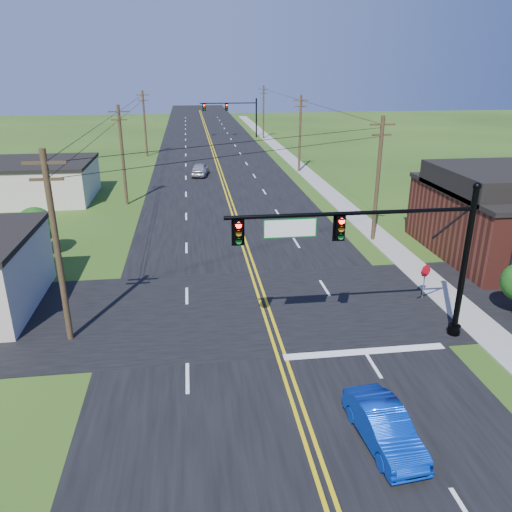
{
  "coord_description": "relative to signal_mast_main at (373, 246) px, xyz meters",
  "views": [
    {
      "loc": [
        -3.49,
        -11.76,
        12.18
      ],
      "look_at": [
        -0.59,
        10.0,
        3.79
      ],
      "focal_mm": 35.0,
      "sensor_mm": 36.0,
      "label": 1
    }
  ],
  "objects": [
    {
      "name": "ground",
      "position": [
        -4.34,
        -8.0,
        -4.75
      ],
      "size": [
        260.0,
        260.0,
        0.0
      ],
      "primitive_type": "plane",
      "color": "#254313",
      "rests_on": "ground"
    },
    {
      "name": "road_main",
      "position": [
        -4.34,
        42.0,
        -4.73
      ],
      "size": [
        16.0,
        220.0,
        0.04
      ],
      "primitive_type": "cube",
      "color": "black",
      "rests_on": "ground"
    },
    {
      "name": "road_cross",
      "position": [
        -4.34,
        4.0,
        -4.73
      ],
      "size": [
        70.0,
        10.0,
        0.04
      ],
      "primitive_type": "cube",
      "color": "black",
      "rests_on": "ground"
    },
    {
      "name": "sidewalk",
      "position": [
        6.16,
        32.0,
        -4.71
      ],
      "size": [
        2.0,
        160.0,
        0.08
      ],
      "primitive_type": "cube",
      "color": "gray",
      "rests_on": "ground"
    },
    {
      "name": "signal_mast_main",
      "position": [
        0.0,
        0.0,
        0.0
      ],
      "size": [
        11.3,
        0.6,
        7.48
      ],
      "color": "black",
      "rests_on": "ground"
    },
    {
      "name": "signal_mast_far",
      "position": [
        0.1,
        72.0,
        -0.2
      ],
      "size": [
        10.98,
        0.6,
        7.48
      ],
      "color": "black",
      "rests_on": "ground"
    },
    {
      "name": "cream_bldg_far",
      "position": [
        -23.34,
        30.0,
        -2.89
      ],
      "size": [
        12.2,
        9.2,
        3.7
      ],
      "color": "beige",
      "rests_on": "ground"
    },
    {
      "name": "utility_pole_left_a",
      "position": [
        -13.84,
        2.0,
        -0.03
      ],
      "size": [
        1.8,
        0.28,
        9.0
      ],
      "color": "#342718",
      "rests_on": "ground"
    },
    {
      "name": "utility_pole_left_b",
      "position": [
        -13.84,
        27.0,
        -0.03
      ],
      "size": [
        1.8,
        0.28,
        9.0
      ],
      "color": "#342718",
      "rests_on": "ground"
    },
    {
      "name": "utility_pole_left_c",
      "position": [
        -13.84,
        54.0,
        -0.03
      ],
      "size": [
        1.8,
        0.28,
        9.0
      ],
      "color": "#342718",
      "rests_on": "ground"
    },
    {
      "name": "utility_pole_right_a",
      "position": [
        5.46,
        14.0,
        -0.03
      ],
      "size": [
        1.8,
        0.28,
        9.0
      ],
      "color": "#342718",
      "rests_on": "ground"
    },
    {
      "name": "utility_pole_right_b",
      "position": [
        5.46,
        40.0,
        -0.03
      ],
      "size": [
        1.8,
        0.28,
        9.0
      ],
      "color": "#342718",
      "rests_on": "ground"
    },
    {
      "name": "utility_pole_right_c",
      "position": [
        5.46,
        70.0,
        -0.03
      ],
      "size": [
        1.8,
        0.28,
        9.0
      ],
      "color": "#342718",
      "rests_on": "ground"
    },
    {
      "name": "tree_right_back",
      "position": [
        11.66,
        18.0,
        -2.15
      ],
      "size": [
        3.0,
        3.0,
        4.1
      ],
      "color": "#342718",
      "rests_on": "ground"
    },
    {
      "name": "tree_left",
      "position": [
        -18.34,
        14.0,
        -2.59
      ],
      "size": [
        2.4,
        2.4,
        3.37
      ],
      "color": "#342718",
      "rests_on": "ground"
    },
    {
      "name": "blue_car",
      "position": [
        -1.69,
        -6.71,
        -4.08
      ],
      "size": [
        1.8,
        4.2,
        1.34
      ],
      "primitive_type": "imported",
      "rotation": [
        0.0,
        0.0,
        0.1
      ],
      "color": "#0836B7",
      "rests_on": "ground"
    },
    {
      "name": "distant_car",
      "position": [
        -6.64,
        39.07,
        -4.01
      ],
      "size": [
        2.44,
        4.59,
        1.49
      ],
      "primitive_type": "imported",
      "rotation": [
        0.0,
        0.0,
        2.98
      ],
      "color": "#ACABB0",
      "rests_on": "ground"
    },
    {
      "name": "stop_sign",
      "position": [
        4.72,
        3.98,
        -3.27
      ],
      "size": [
        0.69,
        0.31,
        2.05
      ],
      "rotation": [
        0.0,
        0.0,
        0.39
      ],
      "color": "slate",
      "rests_on": "ground"
    }
  ]
}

